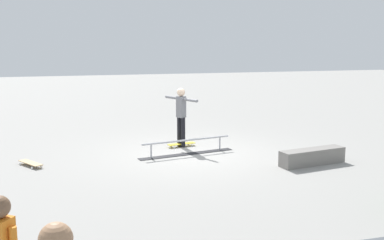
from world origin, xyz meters
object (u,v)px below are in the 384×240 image
(skate_ledge, at_px, (312,157))
(loose_skateboard_natural, at_px, (31,163))
(skater_main, at_px, (181,113))
(skateboard_main, at_px, (181,144))
(grind_rail, at_px, (187,148))

(skate_ledge, distance_m, loose_skateboard_natural, 6.75)
(skate_ledge, xyz_separation_m, skater_main, (2.56, -2.68, 0.78))
(skater_main, relative_size, skateboard_main, 2.02)
(grind_rail, xyz_separation_m, skateboard_main, (-0.09, -0.90, -0.10))
(grind_rail, distance_m, skateboard_main, 0.91)
(skateboard_main, bearing_deg, skater_main, -134.41)
(skate_ledge, distance_m, skateboard_main, 3.71)
(grind_rail, xyz_separation_m, skate_ledge, (-2.65, 1.79, 0.01))
(skater_main, bearing_deg, skate_ledge, -161.53)
(skater_main, xyz_separation_m, skateboard_main, (-0.01, -0.01, -0.89))
(skater_main, xyz_separation_m, loose_skateboard_natural, (3.96, 0.95, -0.89))
(loose_skateboard_natural, bearing_deg, skateboard_main, 70.96)
(grind_rail, relative_size, skate_ledge, 1.54)
(skateboard_main, relative_size, loose_skateboard_natural, 1.05)
(skater_main, bearing_deg, grind_rail, 149.33)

